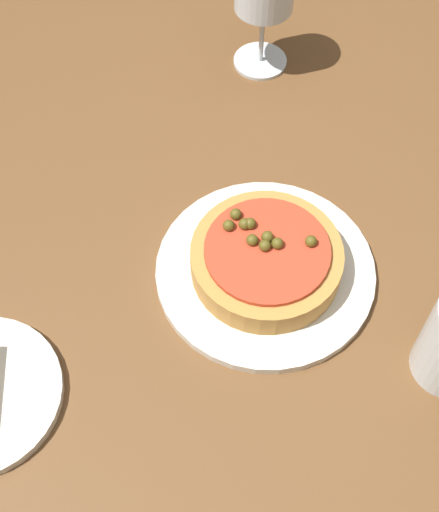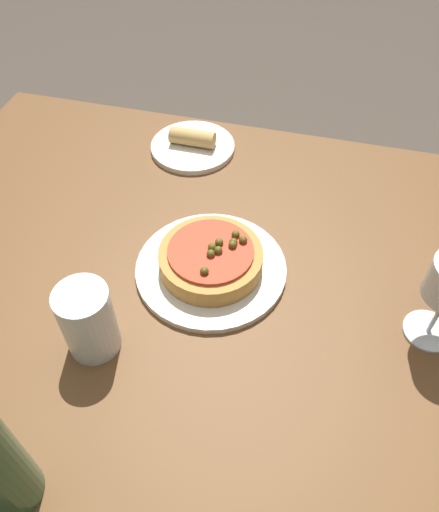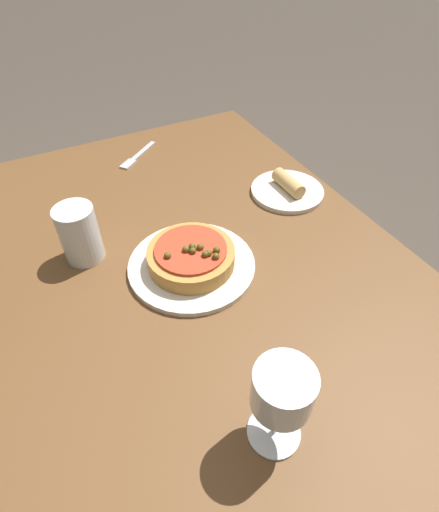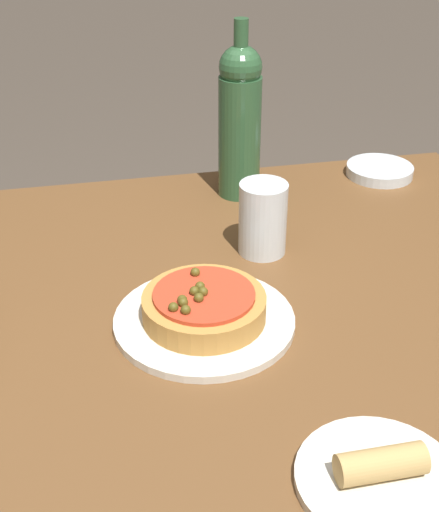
{
  "view_description": "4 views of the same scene",
  "coord_description": "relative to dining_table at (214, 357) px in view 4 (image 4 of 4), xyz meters",
  "views": [
    {
      "loc": [
        0.41,
        -0.13,
        1.48
      ],
      "look_at": [
        -0.01,
        -0.1,
        0.82
      ],
      "focal_mm": 50.0,
      "sensor_mm": 36.0,
      "label": 1
    },
    {
      "loc": [
        -0.17,
        0.49,
        1.42
      ],
      "look_at": [
        -0.04,
        -0.02,
        0.82
      ],
      "focal_mm": 35.0,
      "sensor_mm": 36.0,
      "label": 2
    },
    {
      "loc": [
        -0.56,
        0.17,
        1.34
      ],
      "look_at": [
        -0.05,
        -0.09,
        0.79
      ],
      "focal_mm": 28.0,
      "sensor_mm": 36.0,
      "label": 3
    },
    {
      "loc": [
        -0.17,
        -0.85,
        1.36
      ],
      "look_at": [
        0.01,
        -0.01,
        0.85
      ],
      "focal_mm": 50.0,
      "sensor_mm": 36.0,
      "label": 4
    }
  ],
  "objects": [
    {
      "name": "pizza",
      "position": [
        -0.02,
        -0.04,
        0.13
      ],
      "size": [
        0.18,
        0.18,
        0.05
      ],
      "color": "#BC843D",
      "rests_on": "dinner_plate"
    },
    {
      "name": "dining_table",
      "position": [
        0.0,
        0.0,
        0.0
      ],
      "size": [
        1.19,
        0.96,
        0.76
      ],
      "color": "brown",
      "rests_on": "ground_plane"
    },
    {
      "name": "dinner_plate",
      "position": [
        -0.02,
        -0.04,
        0.1
      ],
      "size": [
        0.26,
        0.26,
        0.01
      ],
      "color": "silver",
      "rests_on": "dining_table"
    },
    {
      "name": "side_bowl",
      "position": [
        0.43,
        0.39,
        0.11
      ],
      "size": [
        0.13,
        0.13,
        0.02
      ],
      "color": "silver",
      "rests_on": "dining_table"
    },
    {
      "name": "side_plate",
      "position": [
        0.11,
        -0.36,
        0.11
      ],
      "size": [
        0.18,
        0.18,
        0.05
      ],
      "color": "silver",
      "rests_on": "dining_table"
    },
    {
      "name": "water_cup",
      "position": [
        0.11,
        0.14,
        0.16
      ],
      "size": [
        0.08,
        0.08,
        0.12
      ],
      "color": "silver",
      "rests_on": "dining_table"
    },
    {
      "name": "wine_bottle",
      "position": [
        0.13,
        0.37,
        0.25
      ],
      "size": [
        0.08,
        0.08,
        0.33
      ],
      "color": "#2D5633",
      "rests_on": "dining_table"
    }
  ]
}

